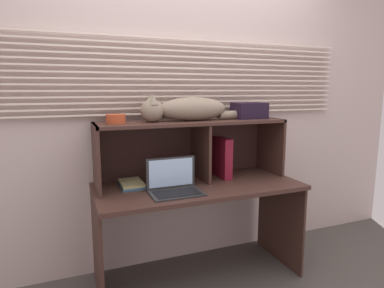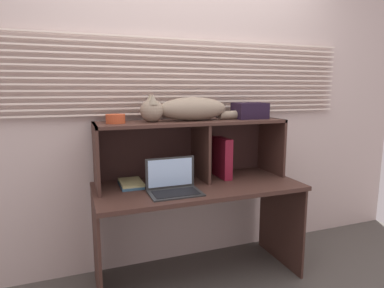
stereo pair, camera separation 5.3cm
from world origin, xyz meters
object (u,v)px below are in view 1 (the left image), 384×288
at_px(cat, 187,109).
at_px(storage_box, 249,111).
at_px(binder_upright, 222,157).
at_px(book_stack, 131,184).
at_px(laptop, 174,185).
at_px(small_basket, 116,119).

distance_m(cat, storage_box, 0.52).
distance_m(binder_upright, storage_box, 0.42).
xyz_separation_m(book_stack, storage_box, (0.94, -0.00, 0.49)).
distance_m(laptop, binder_upright, 0.53).
height_order(laptop, binder_upright, binder_upright).
distance_m(book_stack, small_basket, 0.47).
height_order(cat, small_basket, cat).
xyz_separation_m(small_basket, storage_box, (1.03, 0.00, 0.03)).
bearing_deg(storage_box, small_basket, 180.00).
bearing_deg(small_basket, book_stack, 0.93).
distance_m(small_basket, storage_box, 1.03).
bearing_deg(book_stack, laptop, -44.76).
bearing_deg(small_basket, binder_upright, 0.00).
relative_size(book_stack, storage_box, 1.00).
relative_size(cat, binder_upright, 2.91).
xyz_separation_m(laptop, storage_box, (0.70, 0.24, 0.46)).
xyz_separation_m(book_stack, small_basket, (-0.09, -0.00, 0.46)).
distance_m(binder_upright, book_stack, 0.72).
bearing_deg(cat, book_stack, 179.80).
bearing_deg(book_stack, binder_upright, -0.12).
xyz_separation_m(binder_upright, small_basket, (-0.79, 0.00, 0.32)).
relative_size(laptop, book_stack, 1.38).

